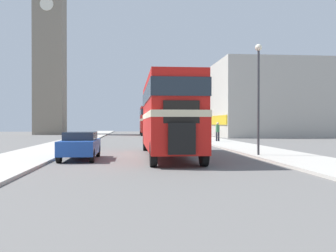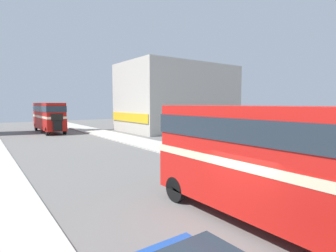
{
  "view_description": "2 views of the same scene",
  "coord_description": "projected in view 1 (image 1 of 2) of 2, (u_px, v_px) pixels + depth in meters",
  "views": [
    {
      "loc": [
        -1.29,
        -21.1,
        1.8
      ],
      "look_at": [
        0.65,
        -1.15,
        1.65
      ],
      "focal_mm": 40.0,
      "sensor_mm": 36.0,
      "label": 1
    },
    {
      "loc": [
        -6.97,
        -5.04,
        4.1
      ],
      "look_at": [
        0.65,
        5.38,
        2.98
      ],
      "focal_mm": 28.0,
      "sensor_mm": 36.0,
      "label": 2
    }
  ],
  "objects": [
    {
      "name": "church_tower",
      "position": [
        50.0,
        25.0,
        59.01
      ],
      "size": [
        4.7,
        4.7,
        34.04
      ],
      "color": "gray",
      "rests_on": "ground_plane"
    },
    {
      "name": "sidewalk_right",
      "position": [
        270.0,
        153.0,
        21.79
      ],
      "size": [
        3.5,
        120.0,
        0.12
      ],
      "color": "#B7B2A8",
      "rests_on": "ground_plane"
    },
    {
      "name": "ground_plane",
      "position": [
        155.0,
        155.0,
        21.14
      ],
      "size": [
        120.0,
        120.0,
        0.0
      ],
      "primitive_type": "plane",
      "color": "slate"
    },
    {
      "name": "bus_distant",
      "position": [
        149.0,
        119.0,
        55.79
      ],
      "size": [
        2.46,
        9.75,
        4.16
      ],
      "color": "#B2140F",
      "rests_on": "ground_plane"
    },
    {
      "name": "street_lamp",
      "position": [
        259.0,
        82.0,
        19.76
      ],
      "size": [
        0.36,
        0.36,
        5.86
      ],
      "color": "#38383D",
      "rests_on": "sidewalk_right"
    },
    {
      "name": "car_parked_near",
      "position": [
        80.0,
        145.0,
        18.47
      ],
      "size": [
        1.67,
        3.96,
        1.37
      ],
      "color": "#1E479E",
      "rests_on": "ground_plane"
    },
    {
      "name": "pedestrian_walking",
      "position": [
        218.0,
        130.0,
        34.79
      ],
      "size": [
        0.36,
        0.36,
        1.77
      ],
      "color": "#282833",
      "rests_on": "sidewalk_right"
    },
    {
      "name": "double_decker_bus",
      "position": [
        168.0,
        112.0,
        20.02
      ],
      "size": [
        2.41,
        11.17,
        4.01
      ],
      "color": "red",
      "rests_on": "ground_plane"
    },
    {
      "name": "sidewalk_left",
      "position": [
        32.0,
        155.0,
        20.49
      ],
      "size": [
        3.5,
        120.0,
        0.12
      ],
      "color": "#B7B2A8",
      "rests_on": "ground_plane"
    },
    {
      "name": "shop_building_block",
      "position": [
        281.0,
        99.0,
        49.92
      ],
      "size": [
        17.27,
        10.63,
        9.92
      ],
      "color": "#B2ADA3",
      "rests_on": "ground_plane"
    }
  ]
}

